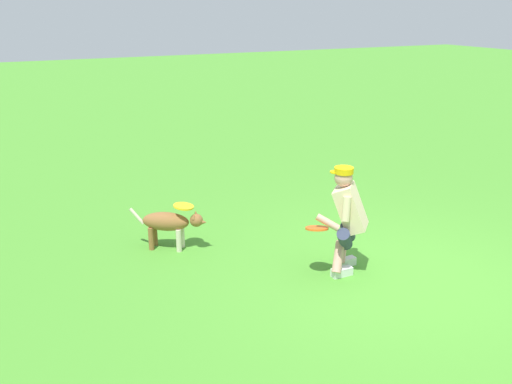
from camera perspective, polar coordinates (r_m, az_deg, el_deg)
The scene contains 5 objects.
ground_plane at distance 6.76m, azimuth 15.12°, elevation -8.75°, with size 60.00×60.00×0.00m, color #4B972E.
person at distance 6.55m, azimuth 9.35°, elevation -2.55°, with size 0.71×0.58×1.29m.
dog at distance 7.27m, azimuth -8.88°, elevation -3.19°, with size 0.89×0.65×0.54m.
frisbee_flying at distance 7.14m, azimuth -7.49°, elevation -1.47°, with size 0.26×0.26×0.02m, color yellow.
frisbee_held at distance 6.41m, azimuth 6.29°, elevation -3.74°, with size 0.27×0.27×0.02m, color #EF5A19.
Camera 1 is at (4.12, 4.41, 3.05)m, focal length 38.77 mm.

